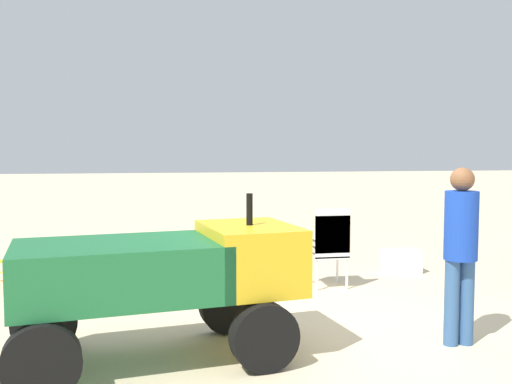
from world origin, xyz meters
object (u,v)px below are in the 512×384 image
(utility_cart, at_px, (165,275))
(cooler_box, at_px, (401,261))
(lifeguard_near_left, at_px, (461,243))
(stacked_plastic_chairs, at_px, (330,241))
(surfboard_pile, at_px, (82,268))

(utility_cart, height_order, cooler_box, utility_cart)
(cooler_box, bearing_deg, utility_cart, -139.71)
(cooler_box, bearing_deg, lifeguard_near_left, -104.67)
(utility_cart, height_order, stacked_plastic_chairs, utility_cart)
(lifeguard_near_left, xyz_separation_m, cooler_box, (0.84, 3.20, -0.82))
(stacked_plastic_chairs, height_order, lifeguard_near_left, lifeguard_near_left)
(lifeguard_near_left, bearing_deg, utility_cart, 178.26)
(stacked_plastic_chairs, xyz_separation_m, lifeguard_near_left, (0.55, -2.44, 0.35))
(utility_cart, relative_size, stacked_plastic_chairs, 2.44)
(surfboard_pile, xyz_separation_m, lifeguard_near_left, (3.96, -3.43, 0.81))
(utility_cart, relative_size, surfboard_pile, 1.10)
(stacked_plastic_chairs, height_order, surfboard_pile, stacked_plastic_chairs)
(cooler_box, bearing_deg, surfboard_pile, 177.23)
(stacked_plastic_chairs, bearing_deg, cooler_box, 28.70)
(surfboard_pile, bearing_deg, stacked_plastic_chairs, -16.28)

